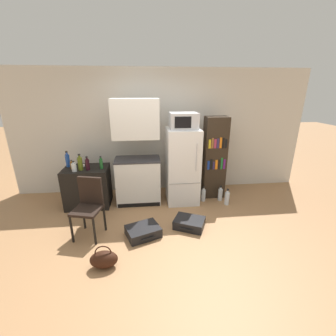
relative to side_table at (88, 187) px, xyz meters
name	(u,v)px	position (x,y,z in m)	size (l,w,h in m)	color
ground_plane	(160,240)	(1.33, -1.30, -0.39)	(24.00, 24.00, 0.00)	#A3754C
wall_back	(162,132)	(1.53, 0.70, 0.93)	(6.40, 0.10, 2.64)	beige
side_table	(88,187)	(0.00, 0.00, 0.00)	(0.83, 0.60, 0.78)	black
kitchen_hutch	(137,157)	(0.99, 0.04, 0.56)	(0.88, 0.53, 2.06)	silver
refrigerator	(182,166)	(1.88, -0.01, 0.36)	(0.63, 0.65, 1.50)	white
microwave	(183,121)	(1.88, -0.01, 1.26)	(0.51, 0.43, 0.30)	#B7B7BC
bookshelf	(214,158)	(2.58, 0.15, 0.46)	(0.46, 0.32, 1.71)	#2D2319
bottle_wine_dark	(87,164)	(0.07, -0.11, 0.50)	(0.08, 0.08, 0.26)	black
bottle_blue_soda	(68,160)	(-0.35, 0.12, 0.52)	(0.08, 0.08, 0.31)	#1E47A3
bottle_green_tall	(101,163)	(0.31, -0.07, 0.49)	(0.06, 0.06, 0.24)	#1E6028
bottle_olive_oil	(80,163)	(-0.06, -0.11, 0.52)	(0.09, 0.09, 0.31)	#566619
bottle_clear_short	(74,167)	(-0.16, -0.17, 0.47)	(0.09, 0.09, 0.19)	silver
bottle_amber_beer	(72,165)	(-0.23, -0.04, 0.47)	(0.06, 0.06, 0.18)	brown
bowl	(82,166)	(-0.09, 0.09, 0.41)	(0.13, 0.13, 0.03)	silver
chair	(89,202)	(0.25, -0.98, 0.16)	(0.49, 0.49, 0.94)	black
suitcase_large_flat	(189,223)	(1.85, -1.00, -0.32)	(0.60, 0.54, 0.15)	black
suitcase_small_flat	(143,231)	(1.07, -1.15, -0.31)	(0.61, 0.54, 0.16)	black
handbag	(104,259)	(0.57, -1.78, -0.27)	(0.36, 0.20, 0.33)	#33190F
water_bottle_front	(227,198)	(2.76, -0.30, -0.25)	(0.09, 0.09, 0.34)	silver
water_bottle_middle	(220,194)	(2.68, -0.10, -0.26)	(0.09, 0.09, 0.32)	silver
water_bottle_back	(203,195)	(2.33, -0.10, -0.26)	(0.09, 0.09, 0.32)	silver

